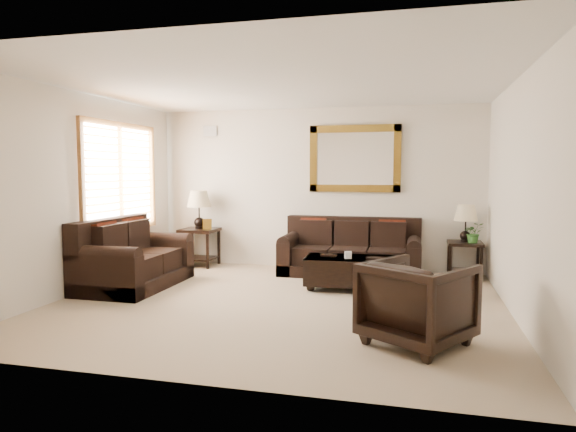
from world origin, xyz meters
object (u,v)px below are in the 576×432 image
(end_table_left, at_px, (199,217))
(end_table_right, at_px, (465,230))
(loveseat, at_px, (131,261))
(sofa, at_px, (351,254))
(armchair, at_px, (418,299))
(coffee_table, at_px, (352,269))

(end_table_left, relative_size, end_table_right, 1.16)
(loveseat, xyz_separation_m, end_table_right, (4.68, 1.78, 0.38))
(sofa, height_order, armchair, sofa)
(loveseat, relative_size, armchair, 1.96)
(sofa, distance_m, coffee_table, 1.07)
(loveseat, relative_size, end_table_right, 1.53)
(loveseat, distance_m, end_table_right, 5.02)
(sofa, bearing_deg, loveseat, -150.78)
(end_table_left, relative_size, coffee_table, 0.97)
(loveseat, height_order, coffee_table, loveseat)
(coffee_table, bearing_deg, armchair, -70.83)
(loveseat, xyz_separation_m, armchair, (3.97, -1.56, 0.08))
(sofa, height_order, loveseat, loveseat)
(sofa, xyz_separation_m, end_table_right, (1.74, 0.13, 0.41))
(end_table_left, distance_m, coffee_table, 3.08)
(end_table_right, bearing_deg, loveseat, -159.21)
(end_table_right, distance_m, armchair, 3.42)
(loveseat, xyz_separation_m, coffee_table, (3.09, 0.59, -0.08))
(end_table_left, distance_m, armchair, 4.95)
(end_table_right, height_order, coffee_table, end_table_right)
(end_table_right, bearing_deg, sofa, -175.57)
(loveseat, bearing_deg, end_table_right, -69.21)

